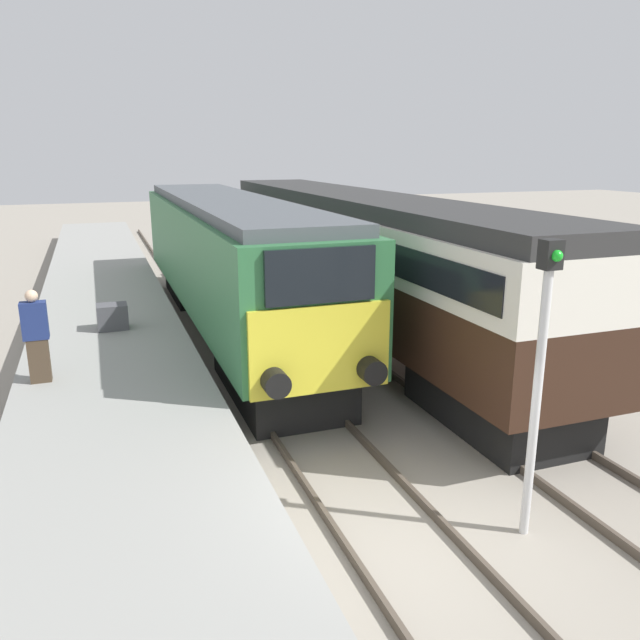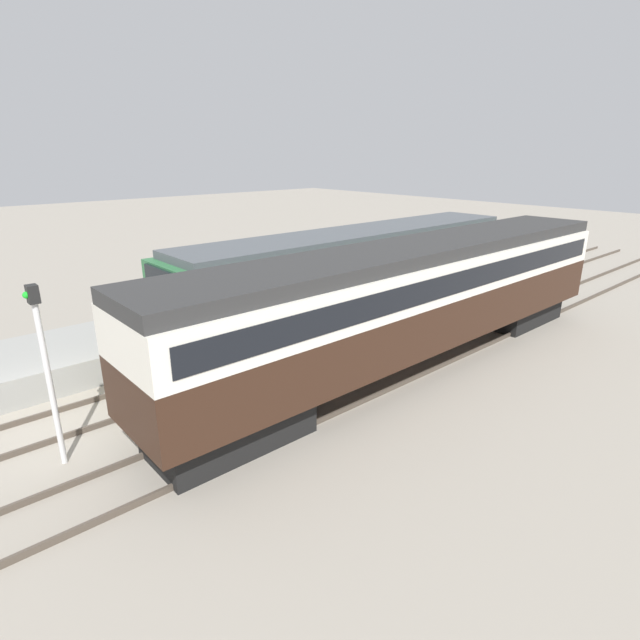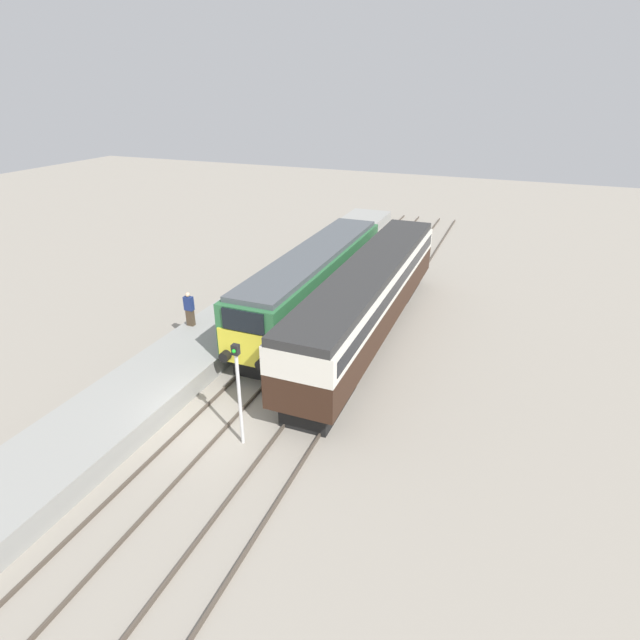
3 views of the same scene
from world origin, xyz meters
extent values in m
plane|color=gray|center=(0.00, 0.00, 0.00)|extent=(120.00, 120.00, 0.00)
cube|color=gray|center=(-3.30, 8.00, 0.43)|extent=(3.50, 50.00, 0.86)
cube|color=#4C4238|center=(-0.72, 5.00, 0.07)|extent=(0.07, 60.00, 0.14)
cube|color=#4C4238|center=(0.72, 5.00, 0.07)|extent=(0.07, 60.00, 0.14)
cube|color=#4C4238|center=(2.68, 5.00, 0.07)|extent=(0.07, 60.00, 0.14)
cube|color=#4C4238|center=(4.12, 5.00, 0.07)|extent=(0.07, 60.00, 0.14)
cube|color=black|center=(0.00, 5.60, 0.50)|extent=(2.03, 4.00, 1.00)
cube|color=black|center=(0.00, 15.40, 0.50)|extent=(2.03, 4.00, 1.00)
cube|color=#2D6B3D|center=(0.00, 10.50, 2.26)|extent=(2.70, 14.80, 2.53)
cube|color=yellow|center=(0.00, 3.06, 1.76)|extent=(2.48, 0.10, 1.52)
cube|color=black|center=(0.00, 3.06, 3.02)|extent=(1.89, 0.10, 0.91)
cube|color=#4C5156|center=(0.00, 10.50, 3.65)|extent=(2.38, 14.21, 0.24)
cylinder|color=black|center=(-0.85, 2.85, 1.35)|extent=(0.44, 0.35, 0.44)
cylinder|color=black|center=(0.85, 2.85, 1.35)|extent=(0.44, 0.35, 0.44)
cube|color=black|center=(3.40, 2.85, 0.47)|extent=(1.89, 3.60, 0.95)
cube|color=black|center=(3.40, 15.98, 0.47)|extent=(1.89, 3.60, 0.95)
cube|color=#331E14|center=(3.40, 9.42, 1.66)|extent=(2.70, 17.53, 1.43)
cube|color=silver|center=(3.40, 9.42, 2.94)|extent=(2.71, 17.53, 1.12)
cube|color=black|center=(3.40, 9.42, 2.94)|extent=(2.75, 16.83, 0.62)
cube|color=#2D2D2D|center=(3.40, 9.42, 3.68)|extent=(2.48, 17.53, 0.36)
cube|color=#473828|center=(-4.55, 5.66, 1.27)|extent=(0.36, 0.24, 0.82)
cube|color=navy|center=(-4.55, 5.66, 2.02)|extent=(0.44, 0.26, 0.69)
sphere|color=beige|center=(-4.55, 5.66, 2.48)|extent=(0.22, 0.22, 0.22)
cylinder|color=silver|center=(1.70, -0.28, 1.80)|extent=(0.12, 0.12, 3.60)
cube|color=black|center=(1.70, -0.28, 3.78)|extent=(0.24, 0.20, 0.36)
sphere|color=green|center=(1.70, -0.39, 3.78)|extent=(0.14, 0.14, 0.14)
cube|color=#4C4C51|center=(-3.16, 8.89, 1.16)|extent=(0.70, 0.56, 0.60)
camera|label=1|loc=(-3.39, -6.26, 4.97)|focal=35.00mm
camera|label=2|loc=(12.27, -2.26, 6.37)|focal=28.00mm
camera|label=3|loc=(9.54, -12.45, 11.58)|focal=28.00mm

